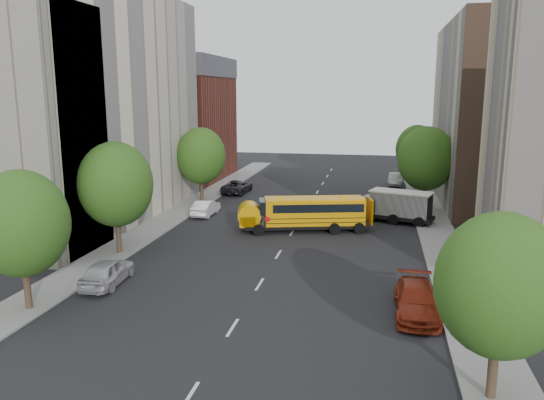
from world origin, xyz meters
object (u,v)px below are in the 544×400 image
(parked_car_1, at_px, (206,208))
(parked_car_2, at_px, (237,187))
(street_tree_2, at_px, (201,156))
(parked_car_0, at_px, (107,272))
(parked_car_5, at_px, (395,179))
(street_tree_3, at_px, (500,286))
(street_tree_1, at_px, (116,184))
(parked_car_3, at_px, (417,300))
(parked_car_4, at_px, (410,211))
(school_bus, at_px, (305,212))
(street_tree_4, at_px, (426,159))
(street_tree_0, at_px, (21,224))
(street_tree_5, at_px, (417,149))
(safari_truck, at_px, (396,206))

(parked_car_1, xyz_separation_m, parked_car_2, (0.00, 11.18, 0.02))
(street_tree_2, height_order, parked_car_1, street_tree_2)
(parked_car_0, height_order, parked_car_5, parked_car_0)
(street_tree_3, distance_m, parked_car_1, 33.34)
(street_tree_1, relative_size, street_tree_2, 1.03)
(parked_car_3, height_order, parked_car_4, parked_car_3)
(street_tree_2, relative_size, parked_car_1, 1.77)
(school_bus, xyz_separation_m, parked_car_0, (-9.70, -14.57, -0.78))
(street_tree_3, bearing_deg, parked_car_3, 106.66)
(street_tree_4, xyz_separation_m, parked_car_4, (-1.40, -2.84, -4.41))
(parked_car_0, bearing_deg, parked_car_3, 173.35)
(street_tree_0, relative_size, street_tree_4, 0.91)
(school_bus, relative_size, parked_car_0, 2.20)
(street_tree_3, distance_m, school_bus, 25.10)
(street_tree_5, bearing_deg, school_bus, -115.47)
(street_tree_4, xyz_separation_m, parked_car_1, (-19.80, -5.44, -4.36))
(street_tree_1, bearing_deg, school_bus, 36.47)
(street_tree_2, relative_size, safari_truck, 1.12)
(parked_car_2, xyz_separation_m, parked_car_4, (18.40, -8.58, -0.07))
(parked_car_0, distance_m, parked_car_3, 17.62)
(school_bus, distance_m, parked_car_5, 25.03)
(school_bus, bearing_deg, parked_car_5, 56.70)
(street_tree_3, relative_size, parked_car_1, 1.63)
(street_tree_2, bearing_deg, parked_car_4, -7.84)
(street_tree_0, distance_m, school_bus, 22.46)
(street_tree_1, bearing_deg, parked_car_5, 58.67)
(safari_truck, distance_m, parked_car_2, 20.03)
(parked_car_2, bearing_deg, parked_car_3, 123.19)
(street_tree_5, xyz_separation_m, parked_car_0, (-19.80, -35.78, -3.91))
(street_tree_3, bearing_deg, street_tree_1, 147.53)
(street_tree_5, xyz_separation_m, parked_car_2, (-19.80, -6.25, -3.97))
(street_tree_2, relative_size, parked_car_5, 1.74)
(safari_truck, relative_size, parked_car_1, 1.57)
(street_tree_3, distance_m, parked_car_2, 42.79)
(parked_car_3, bearing_deg, street_tree_1, 161.60)
(street_tree_1, bearing_deg, street_tree_4, 39.29)
(street_tree_0, xyz_separation_m, parked_car_0, (2.20, 4.22, -3.85))
(parked_car_2, relative_size, parked_car_5, 1.19)
(parked_car_3, bearing_deg, street_tree_0, -170.24)
(street_tree_2, height_order, school_bus, street_tree_2)
(street_tree_0, distance_m, parked_car_3, 20.45)
(school_bus, height_order, parked_car_0, school_bus)
(parked_car_0, xyz_separation_m, parked_car_1, (0.00, 18.34, -0.07))
(parked_car_2, bearing_deg, parked_car_1, 93.12)
(street_tree_0, height_order, parked_car_1, street_tree_0)
(street_tree_4, xyz_separation_m, parked_car_0, (-19.80, -23.78, -4.28))
(street_tree_0, bearing_deg, street_tree_4, 51.84)
(street_tree_3, relative_size, safari_truck, 1.04)
(street_tree_5, distance_m, parked_car_2, 21.14)
(safari_truck, relative_size, parked_car_4, 1.77)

